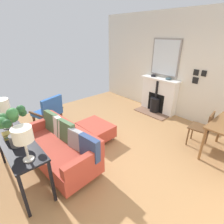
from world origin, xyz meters
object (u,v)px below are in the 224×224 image
Objects in this scene: ottoman at (96,130)px; book_stack at (13,134)px; mantel_bowl_far at (168,79)px; table_lamp_far_end at (23,136)px; console_table at (18,146)px; dining_chair_near_fireplace at (204,127)px; potted_plant at (11,123)px; sofa at (61,146)px; fireplace at (158,97)px; table_lamp_near_end at (1,107)px; mantel_bowl_near at (153,75)px; armchair_accent at (49,110)px.

ottoman is 1.77m from book_stack.
table_lamp_far_end reaches higher than mantel_bowl_far.
dining_chair_near_fireplace is at bearing 154.27° from console_table.
potted_plant is (4.12, 0.07, 0.07)m from mantel_bowl_far.
mantel_bowl_far reaches higher than sofa.
mantel_bowl_far is 1.85m from dining_chair_near_fireplace.
table_lamp_near_end reaches higher than fireplace.
mantel_bowl_near is 0.17× the size of armchair_accent.
ottoman is at bearing -49.06° from dining_chair_near_fireplace.
dining_chair_near_fireplace is (-3.21, 1.74, -0.33)m from book_stack.
console_table is (4.06, 0.20, 0.21)m from fireplace.
console_table is 5.33× the size of book_stack.
dining_chair_near_fireplace is at bearing 64.09° from fireplace.
mantel_bowl_near is 4.10m from table_lamp_near_end.
mantel_bowl_near is 0.17× the size of dining_chair_near_fireplace.
fireplace reaches higher than dining_chair_near_fireplace.
dining_chair_near_fireplace is (-3.21, 2.11, -0.70)m from table_lamp_near_end.
armchair_accent reaches higher than dining_chair_near_fireplace.
dining_chair_near_fireplace is (-3.23, 1.44, -0.67)m from potted_plant.
mantel_bowl_near is 4.23m from table_lamp_far_end.
mantel_bowl_far is 4.12m from book_stack.
console_table is 0.75m from table_lamp_near_end.
console_table is at bearing 8.11° from ottoman.
sofa is at bearing 13.20° from ottoman.
sofa is at bearing 140.89° from table_lamp_near_end.
sofa is 0.76m from console_table.
ottoman is 1.26× the size of potted_plant.
dining_chair_near_fireplace is at bearing 59.36° from mantel_bowl_far.
book_stack is at bearing -3.31° from mantel_bowl_far.
table_lamp_far_end is at bearing 90.00° from table_lamp_near_end.
mantel_bowl_near is 0.27× the size of table_lamp_near_end.
table_lamp_far_end reaches higher than armchair_accent.
table_lamp_far_end is (4.06, 0.76, 0.67)m from fireplace.
book_stack is at bearing -15.58° from sofa.
fireplace is 4.07m from book_stack.
table_lamp_near_end is at bearing -90.00° from book_stack.
mantel_bowl_near is at bearing -174.18° from ottoman.
mantel_bowl_far reaches higher than fireplace.
sofa is at bearing 7.96° from mantel_bowl_near.
mantel_bowl_far is at bearing 100.22° from fireplace.
ottoman is at bearing -0.85° from fireplace.
table_lamp_near_end is (-0.00, -0.56, 0.50)m from console_table.
armchair_accent is at bearing -118.29° from table_lamp_far_end.
table_lamp_near_end reaches higher than dining_chair_near_fireplace.
armchair_accent is at bearing -23.39° from fireplace.
dining_chair_near_fireplace is (-2.53, 1.55, 0.13)m from sofa.
armchair_accent is 1.05× the size of dining_chair_near_fireplace.
ottoman is at bearing -166.80° from sofa.
mantel_bowl_near reaches higher than console_table.
fireplace is at bearing 81.30° from mantel_bowl_near.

